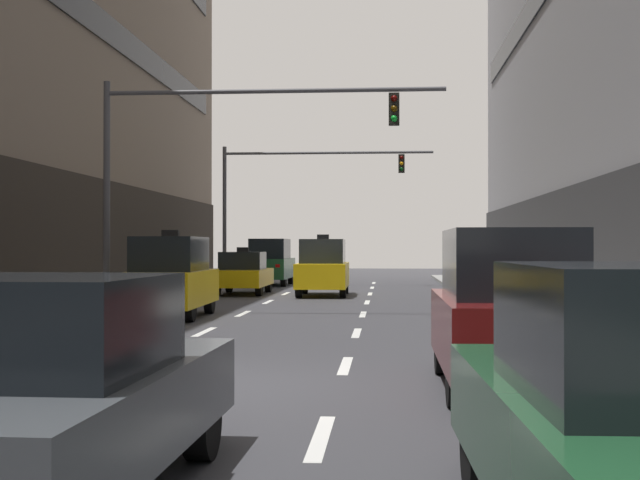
{
  "coord_description": "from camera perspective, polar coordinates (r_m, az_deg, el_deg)",
  "views": [
    {
      "loc": [
        2.24,
        -11.3,
        1.83
      ],
      "look_at": [
        0.32,
        13.9,
        2.0
      ],
      "focal_mm": 48.99,
      "sensor_mm": 36.0,
      "label": 1
    }
  ],
  "objects": [
    {
      "name": "lane_stripe_l1_s8",
      "position": [
        33.58,
        -2.25,
        -3.51
      ],
      "size": [
        0.16,
        2.0,
        0.01
      ],
      "primitive_type": "cube",
      "color": "silver",
      "rests_on": "ground"
    },
    {
      "name": "taxi_driving_3",
      "position": [
        22.65,
        -9.75,
        -2.41
      ],
      "size": [
        1.88,
        4.3,
        2.24
      ],
      "color": "black",
      "rests_on": "ground"
    },
    {
      "name": "pedestrian_0",
      "position": [
        27.87,
        13.57,
        -2.04
      ],
      "size": [
        0.28,
        0.52,
        1.54
      ],
      "color": "black",
      "rests_on": "sidewalk_right"
    },
    {
      "name": "traffic_signal_1",
      "position": [
        40.32,
        -2.03,
        3.59
      ],
      "size": [
        9.72,
        0.35,
        6.31
      ],
      "color": "#4C4C51",
      "rests_on": "sidewalk_left"
    },
    {
      "name": "lane_stripe_l1_s4",
      "position": [
        13.97,
        -11.83,
        -7.89
      ],
      "size": [
        0.16,
        2.0,
        0.01
      ],
      "primitive_type": "cube",
      "color": "silver",
      "rests_on": "ground"
    },
    {
      "name": "lane_stripe_l1_s10",
      "position": [
        43.51,
        -0.73,
        -2.8
      ],
      "size": [
        0.16,
        2.0,
        0.01
      ],
      "primitive_type": "cube",
      "color": "silver",
      "rests_on": "ground"
    },
    {
      "name": "ground_plane",
      "position": [
        11.67,
        -6.86,
        -9.4
      ],
      "size": [
        120.0,
        120.0,
        0.0
      ],
      "primitive_type": "plane",
      "color": "#38383D"
    },
    {
      "name": "lane_stripe_l2_s6",
      "position": [
        23.38,
        2.83,
        -4.87
      ],
      "size": [
        0.16,
        2.0,
        0.01
      ],
      "primitive_type": "cube",
      "color": "silver",
      "rests_on": "ground"
    },
    {
      "name": "lane_stripe_l1_s7",
      "position": [
        28.62,
        -3.41,
        -4.05
      ],
      "size": [
        0.16,
        2.0,
        0.01
      ],
      "primitive_type": "cube",
      "color": "silver",
      "rests_on": "ground"
    },
    {
      "name": "lane_stripe_l2_s10",
      "position": [
        43.35,
        3.53,
        -2.81
      ],
      "size": [
        0.16,
        2.0,
        0.01
      ],
      "primitive_type": "cube",
      "color": "silver",
      "rests_on": "ground"
    },
    {
      "name": "lane_stripe_l2_s5",
      "position": [
        18.41,
        2.41,
        -6.08
      ],
      "size": [
        0.16,
        2.0,
        0.01
      ],
      "primitive_type": "cube",
      "color": "silver",
      "rests_on": "ground"
    },
    {
      "name": "lane_stripe_l1_s9",
      "position": [
        38.54,
        -1.39,
        -3.11
      ],
      "size": [
        0.16,
        2.0,
        0.01
      ],
      "primitive_type": "cube",
      "color": "silver",
      "rests_on": "ground"
    },
    {
      "name": "lane_stripe_l2_s9",
      "position": [
        38.35,
        3.43,
        -3.13
      ],
      "size": [
        0.16,
        2.0,
        0.01
      ],
      "primitive_type": "cube",
      "color": "silver",
      "rests_on": "ground"
    },
    {
      "name": "taxi_driving_4",
      "position": [
        32.1,
        0.2,
        -1.81
      ],
      "size": [
        1.85,
        4.32,
        2.25
      ],
      "color": "black",
      "rests_on": "ground"
    },
    {
      "name": "lane_stripe_l2_s7",
      "position": [
        28.37,
        3.1,
        -4.09
      ],
      "size": [
        0.16,
        2.0,
        0.01
      ],
      "primitive_type": "cube",
      "color": "silver",
      "rests_on": "ground"
    },
    {
      "name": "car_driving_0",
      "position": [
        6.53,
        -17.35,
        -9.45
      ],
      "size": [
        1.89,
        4.35,
        1.62
      ],
      "color": "black",
      "rests_on": "ground"
    },
    {
      "name": "traffic_signal_0",
      "position": [
        23.51,
        -7.11,
        6.1
      ],
      "size": [
        9.14,
        0.35,
        6.11
      ],
      "color": "#4C4C51",
      "rests_on": "sidewalk_left"
    },
    {
      "name": "lane_stripe_l2_s3",
      "position": [
        8.52,
        0.06,
        -12.74
      ],
      "size": [
        0.16,
        2.0,
        0.01
      ],
      "primitive_type": "cube",
      "color": "silver",
      "rests_on": "ground"
    },
    {
      "name": "car_parked_1",
      "position": [
        11.39,
        12.26,
        -4.48
      ],
      "size": [
        1.78,
        4.22,
        2.04
      ],
      "color": "black",
      "rests_on": "ground"
    },
    {
      "name": "lane_stripe_l2_s4",
      "position": [
        13.44,
        1.67,
        -8.19
      ],
      "size": [
        0.16,
        2.0,
        0.01
      ],
      "primitive_type": "cube",
      "color": "silver",
      "rests_on": "ground"
    },
    {
      "name": "lane_stripe_l1_s6",
      "position": [
        23.69,
        -5.05,
        -4.81
      ],
      "size": [
        0.16,
        2.0,
        0.01
      ],
      "primitive_type": "cube",
      "color": "silver",
      "rests_on": "ground"
    },
    {
      "name": "lane_stripe_l2_s8",
      "position": [
        33.36,
        3.29,
        -3.53
      ],
      "size": [
        0.16,
        2.0,
        0.01
      ],
      "primitive_type": "cube",
      "color": "silver",
      "rests_on": "ground"
    },
    {
      "name": "car_driving_1",
      "position": [
        40.88,
        -3.29,
        -1.45
      ],
      "size": [
        1.9,
        4.49,
        2.17
      ],
      "color": "black",
      "rests_on": "ground"
    },
    {
      "name": "lane_stripe_l1_s5",
      "position": [
        18.79,
        -7.55,
        -5.96
      ],
      "size": [
        0.16,
        2.0,
        0.01
      ],
      "primitive_type": "cube",
      "color": "silver",
      "rests_on": "ground"
    },
    {
      "name": "taxi_driving_2",
      "position": [
        33.29,
        -5.03,
        -2.18
      ],
      "size": [
        1.82,
        4.3,
        1.78
      ],
      "color": "black",
      "rests_on": "ground"
    }
  ]
}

